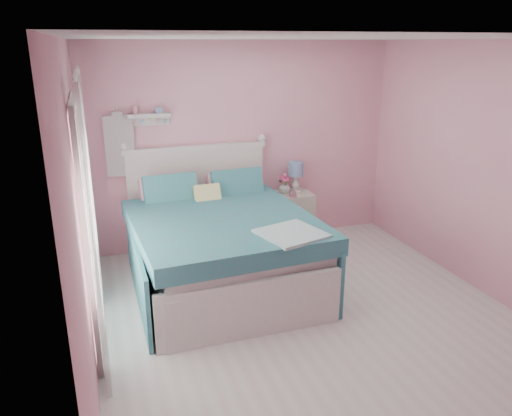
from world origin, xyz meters
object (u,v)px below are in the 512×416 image
nightstand (293,217)px  vase (285,187)px  bed (219,246)px  table_lamp (296,171)px  teacup (293,194)px

nightstand → vase: (-0.11, 0.05, 0.41)m
bed → nightstand: (1.26, 0.92, -0.10)m
table_lamp → teacup: bearing=-120.5°
bed → vase: 1.53m
bed → nightstand: 1.56m
table_lamp → nightstand: bearing=-127.2°
nightstand → vase: size_ratio=4.36×
table_lamp → vase: size_ratio=2.60×
table_lamp → vase: bearing=-174.4°
table_lamp → teacup: table_lamp is taller
bed → table_lamp: (1.30, 0.98, 0.52)m
table_lamp → vase: table_lamp is taller
table_lamp → vase: 0.26m
vase → teacup: vase is taller
bed → table_lamp: bearing=33.6°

